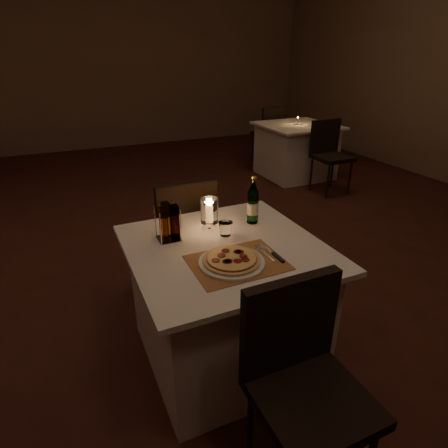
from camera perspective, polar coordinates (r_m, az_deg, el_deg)
name	(u,v)px	position (r m, az deg, el deg)	size (l,w,h in m)	color
floor	(201,281)	(3.06, -3.47, -8.63)	(8.00, 10.00, 0.02)	#441C15
wall_back	(96,62)	(7.46, -18.98, 22.32)	(8.00, 0.02, 3.00)	#87654E
main_table	(225,303)	(2.17, 0.22, -11.92)	(1.00, 1.00, 0.74)	white
chair_near	(301,368)	(1.59, 11.69, -20.70)	(0.42, 0.42, 0.90)	black
chair_far	(184,226)	(2.66, -6.17, -0.34)	(0.42, 0.42, 0.90)	black
placemat	(237,263)	(1.82, 2.02, -5.89)	(0.45, 0.34, 0.00)	#AA6A3B
plate	(232,262)	(1.81, 1.17, -5.85)	(0.32, 0.32, 0.01)	white
pizza	(232,259)	(1.80, 1.18, -5.40)	(0.28, 0.28, 0.02)	#D8B77F
fork	(263,252)	(1.92, 6.02, -4.25)	(0.02, 0.18, 0.00)	silver
knife	(276,255)	(1.89, 7.87, -4.76)	(0.02, 0.22, 0.01)	black
tumbler	(226,229)	(2.07, 0.24, -0.72)	(0.08, 0.08, 0.08)	white
water_bottle	(253,204)	(2.21, 4.42, 3.00)	(0.07, 0.07, 0.29)	#549751
hurricane_candle	(209,212)	(2.10, -2.27, 1.86)	(0.10, 0.10, 0.19)	white
cruet_caddy	(168,224)	(2.02, -8.48, 0.04)	(0.12, 0.12, 0.21)	white
neighbor_table_right	(295,150)	(5.58, 10.83, 10.96)	(1.00, 1.00, 0.74)	white
neighbor_chair_ra	(329,149)	(4.99, 15.67, 10.93)	(0.42, 0.42, 0.90)	black
neighbor_chair_rb	(271,129)	(6.13, 7.10, 14.11)	(0.42, 0.42, 0.90)	black
neighbor_candle_right	(298,121)	(5.50, 11.18, 15.15)	(0.03, 0.03, 0.11)	white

